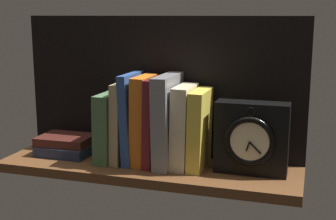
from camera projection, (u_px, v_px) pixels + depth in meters
ground_plane at (148, 169)px, 124.89cm from camera, size 80.15×22.42×2.50cm
back_panel at (160, 87)px, 130.65cm from camera, size 80.15×1.20×38.85cm
book_green_romantic at (111, 126)px, 127.79cm from camera, size 4.43×15.13×18.58cm
book_tan_shortstories at (123, 122)px, 126.41cm from camera, size 3.16×13.52×21.60cm
book_blue_modern at (133, 118)px, 125.37cm from camera, size 3.30×13.76×24.01cm
book_orange_pandolfini at (144, 120)px, 124.48cm from camera, size 4.02×12.66×23.46cm
book_maroon_dawkins at (155, 121)px, 123.56cm from camera, size 2.86×14.59×23.18cm
book_gray_chess at (168, 121)px, 122.46cm from camera, size 4.45×16.43×23.95cm
book_cream_twain at (184, 126)px, 121.43cm from camera, size 4.51×12.90×21.40cm
book_yellow_seinlanguage at (200, 129)px, 120.30cm from camera, size 4.02×13.31×20.46cm
framed_clock at (251, 138)px, 116.09cm from camera, size 18.08×7.41×18.08cm
book_stack_side at (67, 145)px, 134.15cm from camera, size 15.31×13.60×5.25cm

